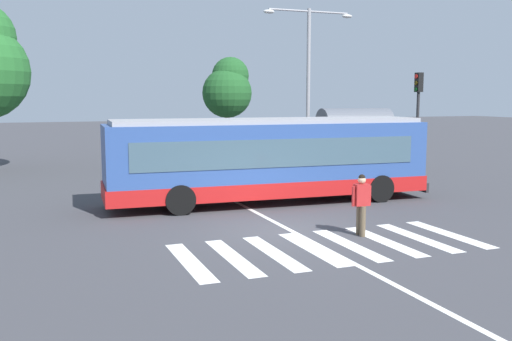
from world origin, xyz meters
TOP-DOWN VIEW (x-y plane):
  - ground_plane at (0.00, 0.00)m, footprint 160.00×160.00m
  - city_transit_bus at (1.29, 4.26)m, footprint 11.92×3.16m
  - pedestrian_crossing_street at (1.76, -1.27)m, footprint 0.58×0.38m
  - parked_car_black at (-0.88, 14.75)m, footprint 1.91×4.52m
  - parked_car_white at (1.77, 15.13)m, footprint 2.01×4.57m
  - parked_car_champagne at (4.54, 15.28)m, footprint 2.06×4.59m
  - traffic_light_far_corner at (10.24, 7.60)m, footprint 0.33×0.32m
  - bus_stop_shelter at (9.45, 11.93)m, footprint 4.07×1.54m
  - twin_arm_street_lamp at (6.85, 12.36)m, footprint 5.09×0.32m
  - background_tree_right at (5.65, 22.06)m, footprint 3.35×3.35m
  - crosswalk_painted_stripes at (0.42, -2.02)m, footprint 7.91×3.35m
  - lane_center_line at (0.19, 2.00)m, footprint 0.16×24.00m

SIDE VIEW (x-z plane):
  - ground_plane at x=0.00m, z-range 0.00..0.00m
  - lane_center_line at x=0.19m, z-range 0.00..0.01m
  - crosswalk_painted_stripes at x=0.42m, z-range 0.00..0.01m
  - parked_car_black at x=-0.88m, z-range 0.09..1.44m
  - parked_car_white at x=1.77m, z-range 0.09..1.44m
  - parked_car_champagne at x=4.54m, z-range 0.09..1.44m
  - pedestrian_crossing_street at x=1.76m, z-range 0.11..1.83m
  - city_transit_bus at x=1.29m, z-range 0.06..3.12m
  - bus_stop_shelter at x=9.45m, z-range 0.79..4.04m
  - traffic_light_far_corner at x=10.24m, z-range 0.83..5.80m
  - background_tree_right at x=5.65m, z-range 1.17..7.71m
  - twin_arm_street_lamp at x=6.85m, z-range 1.05..9.42m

